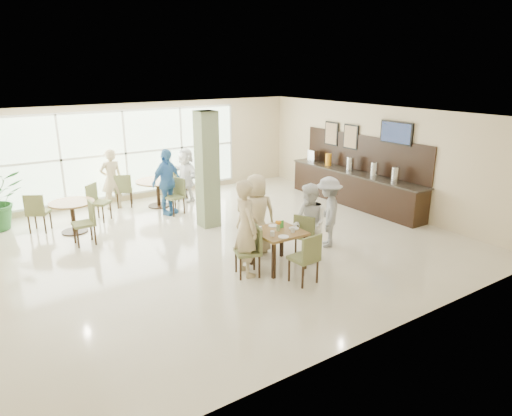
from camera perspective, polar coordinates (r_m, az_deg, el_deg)
ground at (r=10.23m, az=-4.69°, el=-4.42°), size 10.00×10.00×0.00m
room_shell at (r=9.74m, az=-4.93°, el=4.94°), size 10.00×10.00×10.00m
window_bank at (r=13.64m, az=-15.99°, el=6.58°), size 7.00×0.04×7.00m
column at (r=11.02m, az=-6.12°, el=4.74°), size 0.45×0.45×2.80m
main_table at (r=8.82m, az=2.79°, el=-3.48°), size 0.88×0.88×0.75m
round_table_left at (r=11.55m, az=-21.99°, el=-0.19°), size 1.03×1.03×0.75m
round_table_right at (r=13.02m, az=-12.18°, el=2.74°), size 1.21×1.21×0.75m
chairs_main_table at (r=8.90m, az=3.00°, el=-4.50°), size 2.06×1.98×0.95m
chairs_table_left at (r=11.60m, az=-21.76°, el=-0.51°), size 2.05×2.00×0.95m
chairs_table_right at (r=13.04m, az=-12.09°, el=2.22°), size 2.14×1.97×0.95m
tabletop_clutter at (r=8.77m, az=2.93°, el=-2.49°), size 0.77×0.80×0.21m
buffet_counter at (r=13.22m, az=12.18°, el=2.77°), size 0.64×4.70×1.95m
wall_tv at (r=12.38m, az=17.13°, el=8.98°), size 0.06×1.00×0.58m
framed_art_a at (r=13.48m, az=11.76°, el=8.70°), size 0.05×0.55×0.70m
framed_art_b at (r=14.05m, az=9.42°, el=9.16°), size 0.05×0.55×0.70m
teen_left at (r=8.43m, az=-1.23°, el=-2.51°), size 0.53×0.73×1.84m
teen_far at (r=9.47m, az=0.04°, el=-0.76°), size 0.92×0.68×1.68m
teen_right at (r=9.11m, az=6.68°, el=-1.93°), size 0.75×0.88×1.59m
teen_standing at (r=9.95m, az=9.00°, el=-0.50°), size 1.08×1.13×1.54m
adult_a at (r=12.21m, az=-11.08°, el=3.21°), size 1.17×0.95×1.75m
adult_b at (r=13.43m, az=-8.76°, el=4.14°), size 0.78×1.49×1.54m
adult_standing at (r=13.07m, az=-17.62°, el=3.44°), size 0.61×0.41×1.67m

